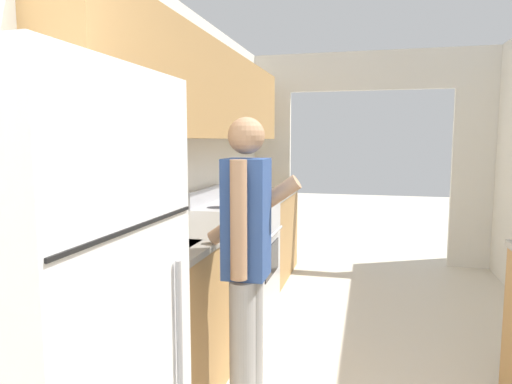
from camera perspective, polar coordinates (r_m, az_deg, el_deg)
wall_left at (r=3.17m, az=-11.48°, el=6.90°), size 0.38×7.49×2.50m
wall_far_with_doorway at (r=5.61m, az=13.85°, el=6.24°), size 3.17×0.06×2.50m
counter_left at (r=3.69m, az=-4.10°, el=-9.43°), size 0.62×3.66×0.91m
refrigerator at (r=1.70m, az=-25.90°, el=-15.75°), size 0.77×0.81×1.69m
range_oven at (r=4.00m, az=-2.45°, el=-8.07°), size 0.66×0.76×1.05m
person at (r=2.32m, az=-1.19°, el=-9.20°), size 0.51×0.37×1.58m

